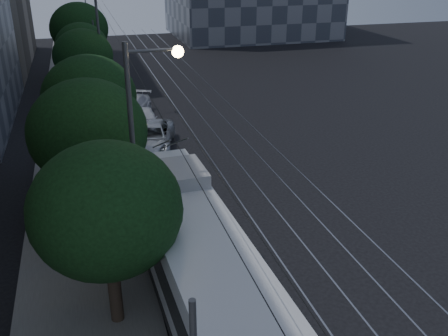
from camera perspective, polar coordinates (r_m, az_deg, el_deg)
name	(u,v)px	position (r m, az deg, el deg)	size (l,w,h in m)	color
ground	(264,247)	(21.89, 4.63, -8.96)	(120.00, 120.00, 0.00)	black
sidewalk	(77,120)	(38.96, -16.49, 5.26)	(5.00, 90.00, 0.15)	slate
tram_rails	(206,110)	(40.06, -2.02, 6.64)	(4.52, 90.00, 0.02)	#96959D
overhead_wires	(107,73)	(38.11, -13.24, 10.52)	(2.23, 90.00, 6.00)	black
trolleybus	(193,255)	(18.03, -3.59, -9.93)	(3.26, 13.26, 5.63)	silver
pickup_silver	(150,137)	(32.03, -8.42, 3.48)	(2.77, 6.00, 1.67)	silver
car_white_a	(146,118)	(36.32, -8.94, 5.62)	(1.58, 3.92, 1.33)	silver
car_white_b	(130,108)	(38.55, -10.68, 6.75)	(2.19, 5.40, 1.57)	silver
car_white_c	(114,90)	(44.01, -12.51, 8.64)	(1.55, 4.44, 1.46)	silver
car_white_d	(109,70)	(52.58, -13.05, 10.88)	(1.43, 3.55, 1.21)	silver
tree_0	(106,210)	(15.94, -13.31, -4.71)	(4.80, 4.80, 6.56)	#32251C
tree_1	(88,132)	(23.22, -15.27, 3.98)	(5.34, 5.34, 6.69)	#32251C
tree_2	(90,98)	(27.01, -15.11, 7.77)	(4.87, 4.87, 6.94)	#32251C
tree_3	(83,56)	(39.84, -15.80, 12.19)	(4.48, 4.48, 6.43)	#32251C
tree_4	(82,47)	(45.23, -15.96, 13.18)	(4.45, 4.45, 6.19)	#32251C
tree_5	(79,29)	(50.80, -16.22, 15.02)	(5.43, 5.43, 7.31)	#32251C
streetlamp_near	(143,134)	(19.09, -9.29, 3.84)	(2.18, 0.44, 8.85)	#525254
streetlamp_far	(104,33)	(39.43, -13.51, 14.76)	(2.43, 0.44, 10.04)	#525254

